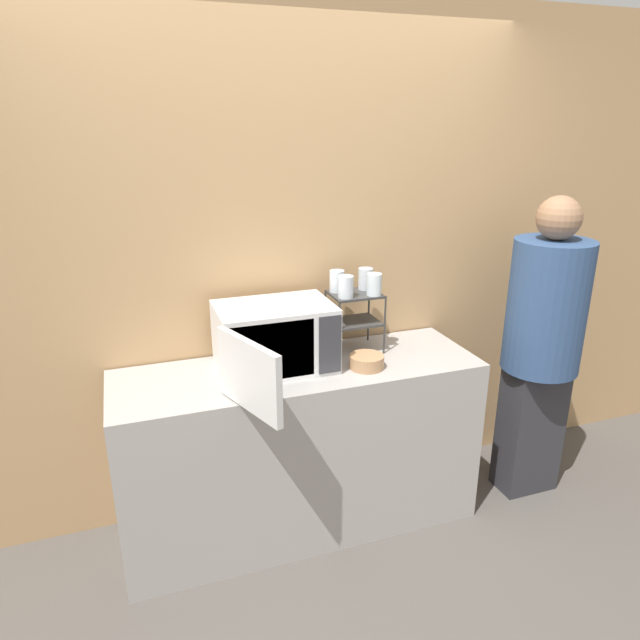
% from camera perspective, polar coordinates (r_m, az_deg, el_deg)
% --- Properties ---
extents(ground_plane, '(12.00, 12.00, 0.00)m').
position_cam_1_polar(ground_plane, '(3.04, -0.13, -22.47)').
color(ground_plane, '#4C4742').
extents(wall_back, '(8.00, 0.06, 2.60)m').
position_cam_1_polar(wall_back, '(2.93, -4.12, 5.01)').
color(wall_back, tan).
rests_on(wall_back, ground_plane).
extents(counter, '(1.79, 0.57, 0.89)m').
position_cam_1_polar(counter, '(2.98, -1.99, -12.62)').
color(counter, '#9E9993').
rests_on(counter, ground_plane).
extents(microwave, '(0.57, 0.77, 0.32)m').
position_cam_1_polar(microwave, '(2.70, -4.66, -1.89)').
color(microwave, silver).
rests_on(microwave, counter).
extents(dish_rack, '(0.26, 0.21, 0.31)m').
position_cam_1_polar(dish_rack, '(2.91, 3.50, 1.06)').
color(dish_rack, '#333333').
rests_on(dish_rack, counter).
extents(glass_front_left, '(0.08, 0.08, 0.11)m').
position_cam_1_polar(glass_front_left, '(2.80, 2.59, 3.34)').
color(glass_front_left, silver).
rests_on(glass_front_left, dish_rack).
extents(glass_back_right, '(0.08, 0.08, 0.11)m').
position_cam_1_polar(glass_back_right, '(2.95, 4.58, 4.14)').
color(glass_back_right, silver).
rests_on(glass_back_right, dish_rack).
extents(glass_front_right, '(0.08, 0.08, 0.11)m').
position_cam_1_polar(glass_front_right, '(2.85, 5.44, 3.57)').
color(glass_front_right, silver).
rests_on(glass_front_right, dish_rack).
extents(glass_back_left, '(0.08, 0.08, 0.11)m').
position_cam_1_polar(glass_back_left, '(2.90, 1.70, 3.91)').
color(glass_back_left, silver).
rests_on(glass_back_left, dish_rack).
extents(bowl, '(0.17, 0.17, 0.06)m').
position_cam_1_polar(bowl, '(2.77, 4.69, -4.18)').
color(bowl, '#AD7F56').
rests_on(bowl, counter).
extents(person, '(0.40, 0.40, 1.68)m').
position_cam_1_polar(person, '(3.27, 21.35, -1.64)').
color(person, '#2D2D33').
rests_on(person, ground_plane).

